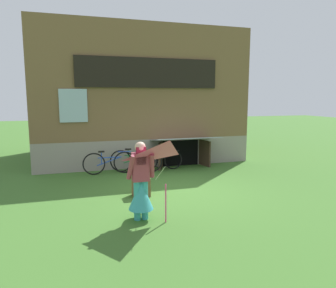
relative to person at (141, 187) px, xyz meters
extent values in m
plane|color=#3D6B28|center=(1.36, 1.80, -0.69)|extent=(60.00, 60.00, 0.00)
cube|color=gray|center=(1.36, 7.47, -0.18)|extent=(8.01, 5.34, 1.03)
cube|color=brown|center=(1.36, 7.47, 2.40)|extent=(8.01, 5.34, 4.13)
cube|color=black|center=(1.36, 4.76, 2.70)|extent=(5.05, 0.08, 1.03)
cube|color=#9EB7C6|center=(1.36, 4.78, 2.70)|extent=(4.89, 0.04, 0.91)
cube|color=#9EB7C6|center=(-1.23, 4.77, 1.58)|extent=(0.90, 0.06, 1.10)
cube|color=black|center=(2.55, 4.78, -0.22)|extent=(1.40, 0.03, 0.95)
cube|color=#3D2B1E|center=(1.70, 4.50, -0.22)|extent=(0.34, 0.66, 0.95)
cube|color=#3D2B1E|center=(3.40, 4.50, -0.22)|extent=(0.21, 0.70, 0.95)
cube|color=gray|center=(2.55, 4.25, 0.39)|extent=(2.37, 1.09, 0.18)
cylinder|color=teal|center=(-0.08, 0.00, -0.28)|extent=(0.14, 0.14, 0.83)
cylinder|color=teal|center=(0.08, 0.00, -0.28)|extent=(0.14, 0.14, 0.83)
cone|color=teal|center=(0.00, 0.00, -0.15)|extent=(0.52, 0.52, 0.62)
cube|color=#993847|center=(0.00, 0.00, 0.43)|extent=(0.34, 0.20, 0.59)
cylinder|color=#993847|center=(-0.22, -0.10, 0.46)|extent=(0.17, 0.33, 0.55)
cylinder|color=#993847|center=(0.22, -0.10, 0.46)|extent=(0.17, 0.33, 0.55)
cube|color=maroon|center=(0.00, -0.06, 0.68)|extent=(0.20, 0.08, 0.36)
sphere|color=#D8AD8E|center=(0.00, 0.00, 0.84)|extent=(0.23, 0.23, 0.23)
pyramid|color=#E54C7F|center=(0.44, -0.61, 0.61)|extent=(1.14, 1.00, 0.52)
cylinder|color=beige|center=(0.35, -0.25, 0.33)|extent=(0.01, 0.71, 0.44)
cylinder|color=#E54C7F|center=(0.45, -0.30, -0.29)|extent=(0.03, 0.03, 0.81)
torus|color=black|center=(2.10, 4.28, -0.36)|extent=(0.66, 0.07, 0.66)
torus|color=black|center=(1.20, 4.31, -0.36)|extent=(0.66, 0.07, 0.66)
cylinder|color=black|center=(1.65, 4.29, -0.19)|extent=(0.67, 0.06, 0.04)
cylinder|color=black|center=(1.65, 4.29, -0.30)|extent=(0.74, 0.06, 0.27)
cylinder|color=black|center=(1.43, 4.30, -0.19)|extent=(0.04, 0.04, 0.37)
cube|color=black|center=(1.43, 4.30, -0.01)|extent=(0.20, 0.08, 0.05)
cylinder|color=black|center=(2.10, 4.28, -0.04)|extent=(0.44, 0.04, 0.03)
torus|color=black|center=(1.23, 4.05, -0.31)|extent=(0.73, 0.30, 0.76)
torus|color=black|center=(0.25, 4.40, -0.31)|extent=(0.73, 0.30, 0.76)
cylinder|color=#287A3D|center=(0.74, 4.22, -0.12)|extent=(0.75, 0.30, 0.04)
cylinder|color=#287A3D|center=(0.74, 4.22, -0.24)|extent=(0.81, 0.32, 0.31)
cylinder|color=#287A3D|center=(0.50, 4.31, -0.12)|extent=(0.04, 0.04, 0.43)
cube|color=black|center=(0.50, 4.31, 0.10)|extent=(0.20, 0.08, 0.05)
cylinder|color=#287A3D|center=(1.23, 4.05, 0.06)|extent=(0.42, 0.17, 0.03)
torus|color=black|center=(0.34, 4.20, -0.33)|extent=(0.74, 0.07, 0.74)
torus|color=black|center=(-0.66, 4.23, -0.33)|extent=(0.74, 0.07, 0.74)
cylinder|color=#284CB2|center=(-0.16, 4.22, -0.13)|extent=(0.76, 0.06, 0.04)
cylinder|color=#284CB2|center=(-0.16, 4.22, -0.26)|extent=(0.83, 0.06, 0.30)
cylinder|color=#284CB2|center=(-0.41, 4.22, -0.13)|extent=(0.04, 0.04, 0.42)
cube|color=black|center=(-0.41, 4.22, 0.07)|extent=(0.20, 0.08, 0.05)
cylinder|color=#284CB2|center=(0.34, 4.20, 0.04)|extent=(0.44, 0.04, 0.03)
cube|color=brown|center=(0.34, 1.58, -0.45)|extent=(0.43, 0.37, 0.48)
camera|label=1|loc=(-1.32, -6.19, 1.84)|focal=33.64mm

